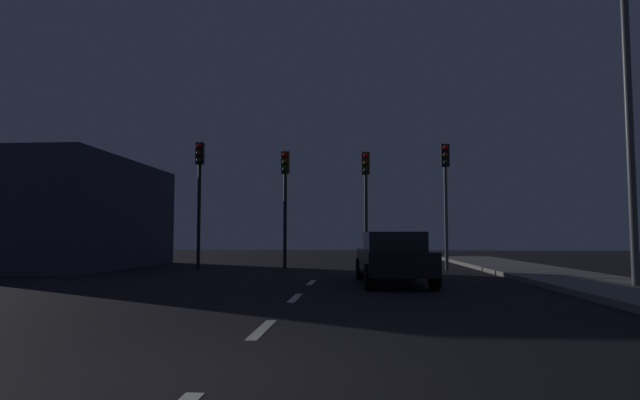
{
  "coord_description": "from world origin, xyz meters",
  "views": [
    {
      "loc": [
        1.36,
        -4.76,
        1.29
      ],
      "look_at": [
        -0.14,
        15.31,
        2.71
      ],
      "focal_mm": 29.46,
      "sensor_mm": 36.0,
      "label": 1
    }
  ],
  "objects_px": {
    "traffic_signal_center_left": "(285,186)",
    "traffic_signal_far_right": "(446,181)",
    "street_lamp_right": "(619,97)",
    "car_stopped_ahead": "(393,257)",
    "traffic_signal_center_right": "(366,187)",
    "traffic_signal_far_left": "(199,180)"
  },
  "relations": [
    {
      "from": "traffic_signal_center_left",
      "to": "traffic_signal_far_right",
      "type": "distance_m",
      "value": 6.44
    },
    {
      "from": "traffic_signal_center_left",
      "to": "street_lamp_right",
      "type": "bearing_deg",
      "value": -41.72
    },
    {
      "from": "traffic_signal_center_left",
      "to": "car_stopped_ahead",
      "type": "bearing_deg",
      "value": -58.69
    },
    {
      "from": "traffic_signal_far_right",
      "to": "car_stopped_ahead",
      "type": "relative_size",
      "value": 1.1
    },
    {
      "from": "traffic_signal_center_left",
      "to": "traffic_signal_center_right",
      "type": "relative_size",
      "value": 1.01
    },
    {
      "from": "traffic_signal_far_right",
      "to": "traffic_signal_center_left",
      "type": "bearing_deg",
      "value": -180.0
    },
    {
      "from": "traffic_signal_far_right",
      "to": "car_stopped_ahead",
      "type": "distance_m",
      "value": 7.45
    },
    {
      "from": "traffic_signal_center_right",
      "to": "street_lamp_right",
      "type": "bearing_deg",
      "value": -54.12
    },
    {
      "from": "traffic_signal_far_right",
      "to": "traffic_signal_far_left",
      "type": "bearing_deg",
      "value": 180.0
    },
    {
      "from": "traffic_signal_center_right",
      "to": "car_stopped_ahead",
      "type": "distance_m",
      "value": 6.97
    },
    {
      "from": "street_lamp_right",
      "to": "traffic_signal_center_right",
      "type": "bearing_deg",
      "value": 125.88
    },
    {
      "from": "traffic_signal_center_left",
      "to": "traffic_signal_far_right",
      "type": "bearing_deg",
      "value": 0.0
    },
    {
      "from": "traffic_signal_far_left",
      "to": "street_lamp_right",
      "type": "xyz_separation_m",
      "value": [
        12.78,
        -8.21,
        1.02
      ]
    },
    {
      "from": "traffic_signal_far_left",
      "to": "traffic_signal_center_left",
      "type": "height_order",
      "value": "traffic_signal_far_left"
    },
    {
      "from": "traffic_signal_far_left",
      "to": "traffic_signal_far_right",
      "type": "bearing_deg",
      "value": -0.0
    },
    {
      "from": "traffic_signal_far_right",
      "to": "traffic_signal_center_right",
      "type": "bearing_deg",
      "value": -179.99
    },
    {
      "from": "traffic_signal_center_right",
      "to": "traffic_signal_far_right",
      "type": "relative_size",
      "value": 0.94
    },
    {
      "from": "traffic_signal_center_left",
      "to": "traffic_signal_center_right",
      "type": "xyz_separation_m",
      "value": [
        3.27,
        -0.0,
        -0.04
      ]
    },
    {
      "from": "car_stopped_ahead",
      "to": "street_lamp_right",
      "type": "xyz_separation_m",
      "value": [
        5.29,
        -1.77,
        3.91
      ]
    },
    {
      "from": "traffic_signal_far_left",
      "to": "street_lamp_right",
      "type": "height_order",
      "value": "street_lamp_right"
    },
    {
      "from": "traffic_signal_far_left",
      "to": "car_stopped_ahead",
      "type": "distance_m",
      "value": 10.29
    },
    {
      "from": "traffic_signal_center_left",
      "to": "car_stopped_ahead",
      "type": "xyz_separation_m",
      "value": [
        3.92,
        -6.44,
        -2.62
      ]
    }
  ]
}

